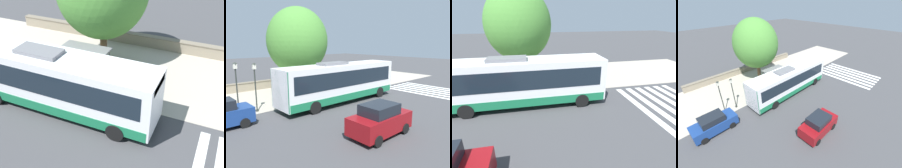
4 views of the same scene
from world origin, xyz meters
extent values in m
plane|color=#424244|center=(0.00, 0.00, 0.00)|extent=(120.00, 120.00, 0.00)
cube|color=#ADA393|center=(-4.50, 0.00, 0.01)|extent=(9.00, 44.00, 0.02)
cube|color=gray|center=(-8.55, 0.00, 0.46)|extent=(0.50, 20.00, 0.91)
cube|color=#776C5B|center=(-8.55, 0.00, 0.95)|extent=(0.60, 20.00, 0.08)
cube|color=white|center=(1.71, 0.26, 1.96)|extent=(2.51, 11.88, 3.01)
cube|color=black|center=(1.71, 0.26, 2.35)|extent=(2.55, 10.93, 1.32)
cube|color=#197247|center=(1.71, 0.26, 0.75)|extent=(2.55, 11.65, 0.60)
cube|color=black|center=(1.71, 6.16, 3.16)|extent=(1.89, 0.08, 0.42)
cube|color=slate|center=(1.71, -0.63, 3.57)|extent=(1.26, 2.61, 0.22)
cylinder|color=black|center=(0.54, 4.42, 0.50)|extent=(0.30, 1.00, 1.00)
cylinder|color=black|center=(2.89, 4.42, 0.50)|extent=(0.30, 1.00, 1.00)
cylinder|color=black|center=(0.54, -3.42, 0.50)|extent=(0.30, 1.00, 1.00)
cylinder|color=slate|center=(-0.73, -1.10, 1.19)|extent=(0.08, 0.08, 2.39)
cylinder|color=slate|center=(-0.73, 1.82, 1.19)|extent=(0.08, 0.08, 2.39)
cylinder|color=slate|center=(-2.21, -1.10, 1.19)|extent=(0.08, 0.08, 2.39)
cylinder|color=slate|center=(-2.21, 1.82, 1.19)|extent=(0.08, 0.08, 2.39)
cube|color=slate|center=(-1.47, 0.36, 2.43)|extent=(1.78, 3.22, 0.08)
cube|color=silver|center=(-2.19, 0.36, 1.31)|extent=(0.03, 2.62, 1.91)
cylinder|color=#2D3347|center=(0.06, 5.45, 0.40)|extent=(0.12, 0.12, 0.80)
cylinder|color=#2D3347|center=(0.22, 5.45, 0.40)|extent=(0.12, 0.12, 0.80)
cube|color=#59724C|center=(0.14, 5.45, 1.13)|extent=(0.34, 0.22, 0.65)
sphere|color=tan|center=(0.14, 5.45, 1.56)|extent=(0.22, 0.22, 0.22)
cube|color=#4C7247|center=(-3.33, 3.77, 0.45)|extent=(0.40, 1.69, 0.06)
cube|color=#4C7247|center=(-3.50, 3.77, 0.68)|extent=(0.04, 1.69, 0.40)
cube|color=black|center=(-3.33, 3.09, 0.23)|extent=(0.32, 0.06, 0.45)
cube|color=black|center=(-3.33, 4.44, 0.23)|extent=(0.32, 0.06, 0.45)
cylinder|color=brown|center=(-5.01, 0.08, 1.85)|extent=(0.54, 0.54, 3.70)
camera|label=1|loc=(12.75, 8.58, 10.42)|focal=45.00mm
camera|label=2|loc=(15.91, -12.73, 5.39)|focal=35.00mm
camera|label=3|loc=(13.91, 0.78, 6.30)|focal=28.00mm
camera|label=4|loc=(13.79, -12.21, 11.29)|focal=24.00mm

